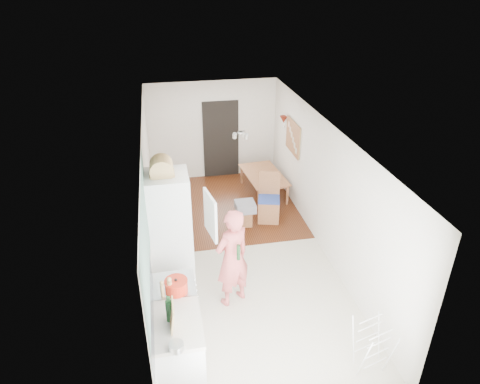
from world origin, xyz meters
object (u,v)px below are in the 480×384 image
object	(u,v)px
stool	(245,217)
dining_table	(265,185)
drying_rack	(372,347)
dining_chair	(269,198)
person	(232,250)

from	to	relation	value
stool	dining_table	bearing A→B (deg)	59.85
dining_table	drying_rack	world-z (taller)	drying_rack
dining_chair	stool	distance (m)	0.65
person	dining_chair	bearing A→B (deg)	-145.43
dining_table	stool	world-z (taller)	dining_table
dining_table	stool	xyz separation A→B (m)	(-0.76, -1.30, -0.04)
dining_chair	stool	size ratio (longest dim) A/B	2.84
person	dining_table	bearing A→B (deg)	-139.98
person	stool	bearing A→B (deg)	-134.63
dining_chair	drying_rack	xyz separation A→B (m)	(0.38, -4.02, -0.15)
stool	dining_chair	bearing A→B (deg)	10.70
dining_chair	drying_rack	size ratio (longest dim) A/B	1.38
person	drying_rack	world-z (taller)	person
dining_table	stool	distance (m)	1.50
person	stool	xyz separation A→B (m)	(0.66, 2.24, -0.82)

